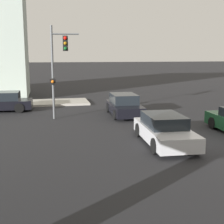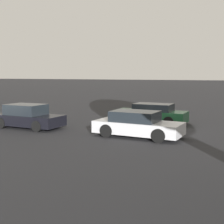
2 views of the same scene
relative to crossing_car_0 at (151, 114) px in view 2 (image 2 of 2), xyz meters
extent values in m
plane|color=black|center=(-0.69, 2.07, -0.63)|extent=(300.00, 300.00, 0.00)
cube|color=#194728|center=(0.04, 0.00, -0.12)|extent=(4.61, 1.85, 0.67)
cube|color=black|center=(-0.14, 0.00, 0.44)|extent=(2.42, 1.58, 0.45)
cylinder|color=black|center=(1.48, 0.77, -0.31)|extent=(0.65, 0.24, 0.64)
cylinder|color=black|center=(1.43, -0.85, -0.31)|extent=(0.65, 0.24, 0.64)
cylinder|color=black|center=(-1.35, 0.85, -0.31)|extent=(0.65, 0.24, 0.64)
cylinder|color=black|center=(-1.40, -0.77, -0.31)|extent=(0.65, 0.24, 0.64)
cube|color=#B7B7BC|center=(-0.65, 4.38, -0.14)|extent=(4.51, 2.05, 0.61)
cube|color=black|center=(-0.47, 4.37, 0.42)|extent=(2.38, 1.71, 0.52)
cylinder|color=black|center=(-2.06, 3.62, -0.29)|extent=(0.68, 0.26, 0.67)
cylinder|color=black|center=(-1.97, 5.30, -0.29)|extent=(0.68, 0.26, 0.67)
cylinder|color=black|center=(0.67, 3.46, -0.29)|extent=(0.68, 0.26, 0.67)
cylinder|color=black|center=(0.77, 5.14, -0.29)|extent=(0.68, 0.26, 0.67)
cube|color=black|center=(6.17, 4.47, -0.15)|extent=(4.29, 1.92, 0.61)
cube|color=black|center=(6.34, 4.46, 0.46)|extent=(2.25, 1.64, 0.61)
cylinder|color=black|center=(4.83, 3.68, -0.31)|extent=(0.63, 0.24, 0.63)
cylinder|color=black|center=(4.89, 5.35, -0.31)|extent=(0.63, 0.24, 0.63)
cylinder|color=black|center=(7.46, 3.59, -0.31)|extent=(0.63, 0.24, 0.63)
cylinder|color=black|center=(7.51, 5.26, -0.31)|extent=(0.63, 0.24, 0.63)
camera|label=1|loc=(-13.36, 9.56, 3.33)|focal=50.00mm
camera|label=2|loc=(-5.75, 19.10, 2.54)|focal=50.00mm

